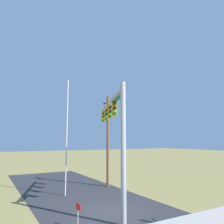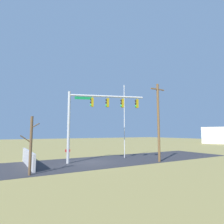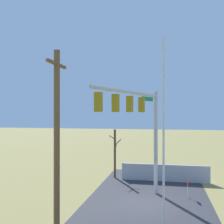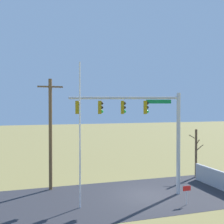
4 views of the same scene
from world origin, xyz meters
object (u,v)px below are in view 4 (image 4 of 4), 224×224
(bare_tree, at_px, (196,153))
(utility_pole, at_px, (50,132))
(flagpole, at_px, (80,135))
(signal_mast, at_px, (143,120))
(open_sign, at_px, (187,191))

(bare_tree, bearing_deg, utility_pole, 179.61)
(flagpole, bearing_deg, signal_mast, 16.99)
(flagpole, bearing_deg, open_sign, -12.86)
(signal_mast, xyz_separation_m, open_sign, (1.76, -3.03, -4.44))
(signal_mast, relative_size, bare_tree, 1.79)
(signal_mast, distance_m, utility_pole, 7.05)
(signal_mast, height_order, bare_tree, signal_mast)
(flagpole, height_order, open_sign, flagpole)
(signal_mast, distance_m, bare_tree, 7.74)
(flagpole, xyz_separation_m, open_sign, (6.68, -1.52, -3.65))
(signal_mast, xyz_separation_m, flagpole, (-4.92, -1.50, -0.79))
(flagpole, xyz_separation_m, utility_pole, (-1.41, 4.48, -0.18))
(utility_pole, height_order, bare_tree, utility_pole)
(flagpole, bearing_deg, utility_pole, 107.45)
(utility_pole, xyz_separation_m, open_sign, (8.08, -6.00, -3.48))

